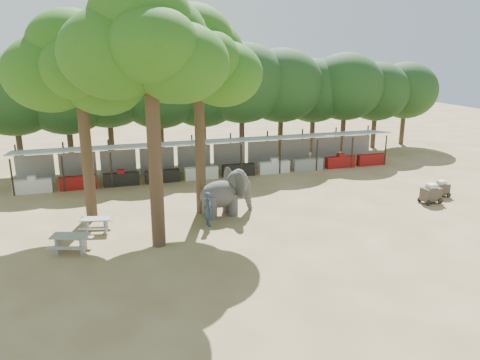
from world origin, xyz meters
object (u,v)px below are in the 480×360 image
object	(u,v)px
cart_back	(441,189)
handler	(208,209)
picnic_table_near	(71,241)
picnic_table_far	(96,223)
yard_tree_back	(195,58)
yard_tree_center	(145,44)
cart_front	(431,194)
elephant	(226,193)
yard_tree_left	(76,66)

from	to	relation	value
cart_back	handler	bearing A→B (deg)	-177.22
picnic_table_near	picnic_table_far	size ratio (longest dim) A/B	1.20
yard_tree_back	picnic_table_near	size ratio (longest dim) A/B	5.49
yard_tree_center	cart_back	bearing A→B (deg)	6.54
yard_tree_center	cart_front	bearing A→B (deg)	4.06
handler	cart_front	distance (m)	13.75
picnic_table_near	cart_back	distance (m)	22.15
yard_tree_back	elephant	xyz separation A→B (m)	(1.39, -0.96, -7.27)
yard_tree_left	picnic_table_far	xyz separation A→B (m)	(0.32, -2.54, -7.72)
yard_tree_left	yard_tree_back	distance (m)	6.09
yard_tree_left	yard_tree_center	size ratio (longest dim) A/B	0.92
yard_tree_center	yard_tree_back	distance (m)	5.04
yard_tree_center	picnic_table_far	distance (m)	9.46
yard_tree_back	cart_back	size ratio (longest dim) A/B	10.50
yard_tree_left	handler	distance (m)	10.02
picnic_table_far	cart_back	world-z (taller)	cart_back
picnic_table_near	cart_front	distance (m)	20.58
yard_tree_back	handler	xyz separation A→B (m)	(-0.01, -2.42, -7.61)
handler	picnic_table_far	size ratio (longest dim) A/B	1.07
yard_tree_left	yard_tree_center	bearing A→B (deg)	-59.04
cart_front	handler	bearing A→B (deg)	174.83
yard_tree_left	handler	world-z (taller)	yard_tree_left
yard_tree_center	handler	world-z (taller)	yard_tree_center
handler	picnic_table_near	xyz separation A→B (m)	(-6.81, -1.35, -0.38)
yard_tree_center	cart_front	world-z (taller)	yard_tree_center
yard_tree_back	handler	distance (m)	7.99
yard_tree_left	picnic_table_near	bearing A→B (deg)	-99.79
yard_tree_left	handler	bearing A→B (deg)	-29.72
yard_tree_center	picnic_table_far	bearing A→B (deg)	137.48
yard_tree_center	picnic_table_near	bearing A→B (deg)	176.58
handler	elephant	bearing A→B (deg)	-44.32
handler	yard_tree_center	bearing A→B (deg)	117.20
yard_tree_left	handler	xyz separation A→B (m)	(5.99, -3.42, -7.27)
yard_tree_center	cart_front	xyz separation A→B (m)	(16.73, 1.19, -8.61)
yard_tree_back	elephant	bearing A→B (deg)	-34.70
picnic_table_far	cart_back	size ratio (longest dim) A/B	1.59
picnic_table_near	cart_back	bearing A→B (deg)	23.39
handler	cart_front	bearing A→B (deg)	-92.29
yard_tree_center	picnic_table_near	size ratio (longest dim) A/B	5.82
handler	yard_tree_left	bearing A→B (deg)	59.62
yard_tree_center	elephant	size ratio (longest dim) A/B	3.54
yard_tree_back	cart_back	world-z (taller)	yard_tree_back
yard_tree_back	picnic_table_far	xyz separation A→B (m)	(-5.68, -1.54, -8.06)
yard_tree_center	elephant	xyz separation A→B (m)	(4.39, 3.04, -7.94)
picnic_table_near	yard_tree_center	bearing A→B (deg)	15.14
picnic_table_near	cart_front	bearing A→B (deg)	21.24
yard_tree_left	yard_tree_back	world-z (taller)	yard_tree_back
elephant	cart_front	xyz separation A→B (m)	(12.35, -1.85, -0.67)
elephant	yard_tree_center	bearing A→B (deg)	-156.37
yard_tree_left	picnic_table_near	distance (m)	9.06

